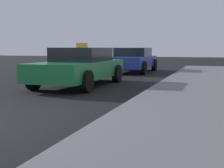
{
  "coord_description": "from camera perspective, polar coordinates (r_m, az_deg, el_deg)",
  "views": [
    {
      "loc": [
        3.74,
        -4.32,
        1.26
      ],
      "look_at": [
        1.58,
        2.24,
        0.47
      ],
      "focal_mm": 50.57,
      "sensor_mm": 36.0,
      "label": 1
    }
  ],
  "objects": [
    {
      "name": "car_green",
      "position": [
        10.6,
        -5.79,
        3.19
      ],
      "size": [
        1.94,
        4.52,
        1.43
      ],
      "rotation": [
        0.0,
        0.0,
        3.14
      ],
      "color": "#196638",
      "rests_on": "ground_plane"
    },
    {
      "name": "car_blue",
      "position": [
        16.62,
        3.72,
        4.42
      ],
      "size": [
        2.05,
        4.3,
        1.27
      ],
      "rotation": [
        0.0,
        0.0,
        3.14
      ],
      "color": "#233899",
      "rests_on": "ground_plane"
    }
  ]
}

